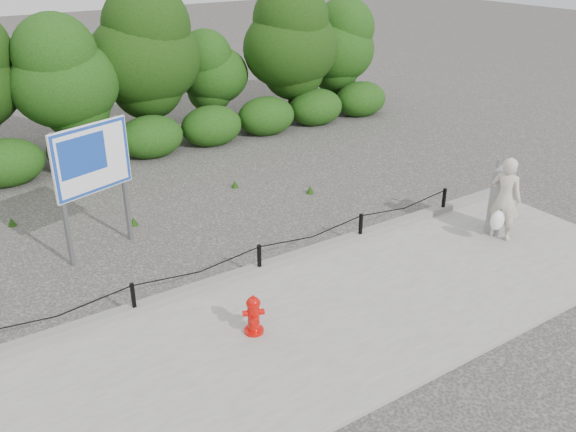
% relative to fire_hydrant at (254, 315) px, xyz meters
% --- Properties ---
extents(ground, '(90.00, 90.00, 0.00)m').
position_rel_fire_hydrant_xyz_m(ground, '(1.07, 1.59, -0.41)').
color(ground, '#2D2B28').
rests_on(ground, ground).
extents(sidewalk, '(14.00, 4.00, 0.08)m').
position_rel_fire_hydrant_xyz_m(sidewalk, '(1.07, -0.41, -0.37)').
color(sidewalk, gray).
rests_on(sidewalk, ground).
extents(curb, '(14.00, 0.22, 0.14)m').
position_rel_fire_hydrant_xyz_m(curb, '(1.07, 1.64, -0.26)').
color(curb, slate).
rests_on(curb, sidewalk).
extents(chain_barrier, '(10.06, 0.06, 0.60)m').
position_rel_fire_hydrant_xyz_m(chain_barrier, '(1.07, 1.59, 0.05)').
color(chain_barrier, black).
rests_on(chain_barrier, sidewalk).
extents(treeline, '(20.35, 3.60, 4.66)m').
position_rel_fire_hydrant_xyz_m(treeline, '(1.25, 10.49, 2.10)').
color(treeline, black).
rests_on(treeline, ground).
extents(fire_hydrant, '(0.42, 0.42, 0.69)m').
position_rel_fire_hydrant_xyz_m(fire_hydrant, '(0.00, 0.00, 0.00)').
color(fire_hydrant, red).
rests_on(fire_hydrant, sidewalk).
extents(pedestrian, '(0.83, 0.77, 1.81)m').
position_rel_fire_hydrant_xyz_m(pedestrian, '(6.11, 0.02, 0.55)').
color(pedestrian, beige).
rests_on(pedestrian, sidewalk).
extents(utility_cabinet, '(0.61, 0.47, 1.58)m').
position_rel_fire_hydrant_xyz_m(utility_cabinet, '(6.35, 0.29, 0.39)').
color(utility_cabinet, gray).
rests_on(utility_cabinet, sidewalk).
extents(advertising_sign, '(1.64, 0.63, 2.74)m').
position_rel_fire_hydrant_xyz_m(advertising_sign, '(-1.11, 4.19, 1.52)').
color(advertising_sign, slate).
rests_on(advertising_sign, ground).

